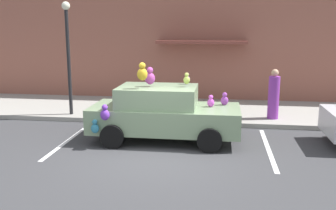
{
  "coord_description": "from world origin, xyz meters",
  "views": [
    {
      "loc": [
        1.54,
        -8.97,
        3.21
      ],
      "look_at": [
        0.01,
        1.95,
        0.9
      ],
      "focal_mm": 40.86,
      "sensor_mm": 36.0,
      "label": 1
    }
  ],
  "objects_px": {
    "plush_covered_car": "(163,113)",
    "pedestrian_near_shopfront": "(274,96)",
    "teddy_bear_on_sidewalk": "(144,107)",
    "street_lamp_post": "(68,46)"
  },
  "relations": [
    {
      "from": "plush_covered_car",
      "to": "pedestrian_near_shopfront",
      "type": "bearing_deg",
      "value": 36.65
    },
    {
      "from": "pedestrian_near_shopfront",
      "to": "plush_covered_car",
      "type": "bearing_deg",
      "value": -143.35
    },
    {
      "from": "teddy_bear_on_sidewalk",
      "to": "street_lamp_post",
      "type": "relative_size",
      "value": 0.16
    },
    {
      "from": "plush_covered_car",
      "to": "teddy_bear_on_sidewalk",
      "type": "relative_size",
      "value": 6.77
    },
    {
      "from": "street_lamp_post",
      "to": "pedestrian_near_shopfront",
      "type": "xyz_separation_m",
      "value": [
        6.92,
        0.33,
        -1.59
      ]
    },
    {
      "from": "plush_covered_car",
      "to": "street_lamp_post",
      "type": "height_order",
      "value": "street_lamp_post"
    },
    {
      "from": "street_lamp_post",
      "to": "pedestrian_near_shopfront",
      "type": "height_order",
      "value": "street_lamp_post"
    },
    {
      "from": "pedestrian_near_shopfront",
      "to": "teddy_bear_on_sidewalk",
      "type": "bearing_deg",
      "value": -177.46
    },
    {
      "from": "teddy_bear_on_sidewalk",
      "to": "street_lamp_post",
      "type": "bearing_deg",
      "value": -177.01
    },
    {
      "from": "plush_covered_car",
      "to": "pedestrian_near_shopfront",
      "type": "height_order",
      "value": "plush_covered_car"
    }
  ]
}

